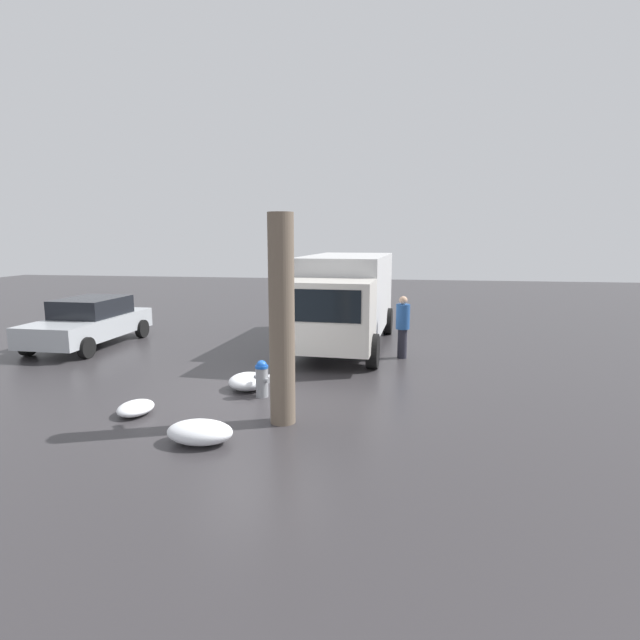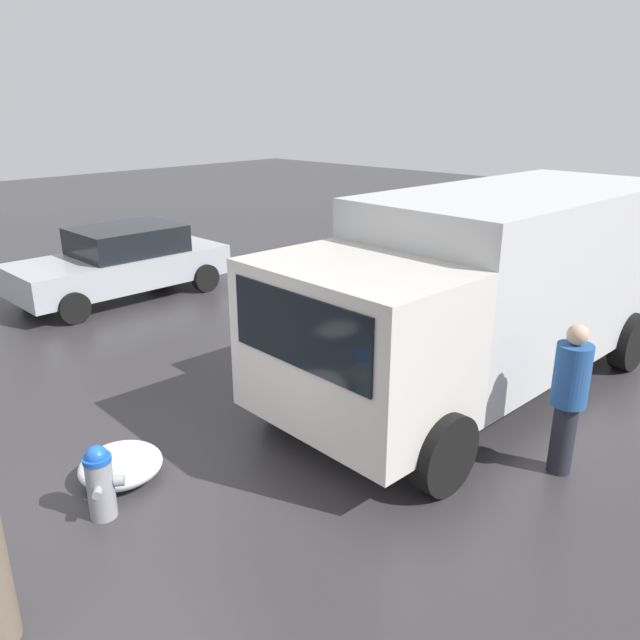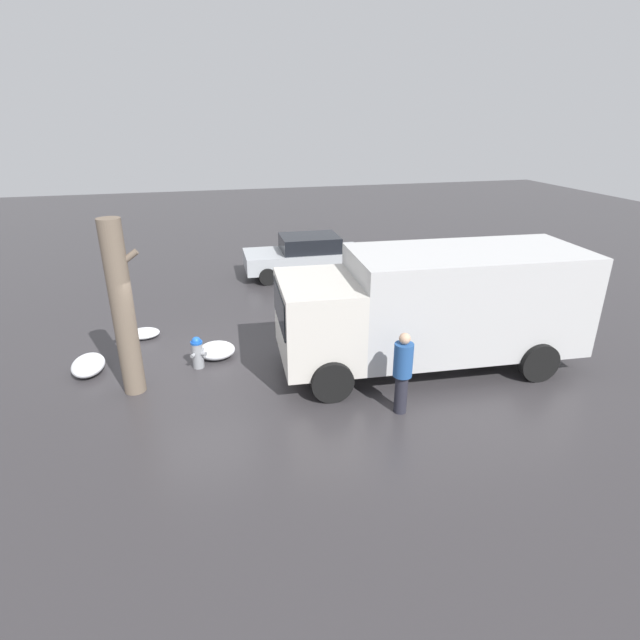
{
  "view_description": "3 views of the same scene",
  "coord_description": "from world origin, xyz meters",
  "px_view_note": "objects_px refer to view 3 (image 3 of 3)",
  "views": [
    {
      "loc": [
        -9.85,
        -2.77,
        3.35
      ],
      "look_at": [
        3.05,
        -0.77,
        1.16
      ],
      "focal_mm": 28.0,
      "sensor_mm": 36.0,
      "label": 1
    },
    {
      "loc": [
        -2.32,
        -5.17,
        3.91
      ],
      "look_at": [
        3.2,
        0.06,
        1.25
      ],
      "focal_mm": 35.0,
      "sensor_mm": 36.0,
      "label": 2
    },
    {
      "loc": [
        0.24,
        -10.95,
        5.61
      ],
      "look_at": [
        2.79,
        -0.76,
        1.24
      ],
      "focal_mm": 28.0,
      "sensor_mm": 36.0,
      "label": 3
    }
  ],
  "objects_px": {
    "delivery_truck": "(436,304)",
    "pedestrian": "(403,370)",
    "fire_hydrant": "(198,352)",
    "parked_car": "(305,255)",
    "tree_trunk": "(123,310)"
  },
  "relations": [
    {
      "from": "fire_hydrant",
      "to": "pedestrian",
      "type": "bearing_deg",
      "value": -0.93
    },
    {
      "from": "delivery_truck",
      "to": "pedestrian",
      "type": "relative_size",
      "value": 4.09
    },
    {
      "from": "fire_hydrant",
      "to": "tree_trunk",
      "type": "height_order",
      "value": "tree_trunk"
    },
    {
      "from": "delivery_truck",
      "to": "pedestrian",
      "type": "distance_m",
      "value": 2.45
    },
    {
      "from": "fire_hydrant",
      "to": "delivery_truck",
      "type": "relative_size",
      "value": 0.11
    },
    {
      "from": "fire_hydrant",
      "to": "pedestrian",
      "type": "height_order",
      "value": "pedestrian"
    },
    {
      "from": "pedestrian",
      "to": "parked_car",
      "type": "bearing_deg",
      "value": 47.23
    },
    {
      "from": "delivery_truck",
      "to": "parked_car",
      "type": "height_order",
      "value": "delivery_truck"
    },
    {
      "from": "fire_hydrant",
      "to": "pedestrian",
      "type": "distance_m",
      "value": 4.93
    },
    {
      "from": "fire_hydrant",
      "to": "pedestrian",
      "type": "relative_size",
      "value": 0.45
    },
    {
      "from": "delivery_truck",
      "to": "pedestrian",
      "type": "bearing_deg",
      "value": 142.89
    },
    {
      "from": "tree_trunk",
      "to": "parked_car",
      "type": "distance_m",
      "value": 9.25
    },
    {
      "from": "delivery_truck",
      "to": "pedestrian",
      "type": "xyz_separation_m",
      "value": [
        -1.55,
        -1.81,
        -0.58
      ]
    },
    {
      "from": "parked_car",
      "to": "pedestrian",
      "type": "bearing_deg",
      "value": -179.74
    },
    {
      "from": "tree_trunk",
      "to": "parked_car",
      "type": "height_order",
      "value": "tree_trunk"
    }
  ]
}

